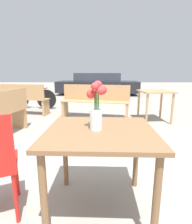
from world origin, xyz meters
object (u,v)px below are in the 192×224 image
(flower_vase, at_px, (96,108))
(bench_far, at_px, (19,98))
(table_front, at_px, (100,143))
(bicycle, at_px, (33,99))
(table_back, at_px, (155,96))
(bench_middle, at_px, (95,100))
(parked_car, at_px, (98,84))

(flower_vase, height_order, bench_far, flower_vase)
(table_front, distance_m, flower_vase, 0.28)
(bench_far, bearing_deg, bicycle, 84.99)
(table_front, height_order, table_back, table_back)
(bench_middle, relative_size, parked_car, 0.41)
(flower_vase, relative_size, bench_far, 0.23)
(bench_far, xyz_separation_m, table_back, (3.53, -0.65, 0.14))
(table_front, relative_size, bench_middle, 0.48)
(table_front, bearing_deg, bench_middle, 91.37)
(table_front, distance_m, bench_far, 4.10)
(table_front, xyz_separation_m, flower_vase, (-0.03, -0.00, 0.28))
(table_front, height_order, bench_middle, bench_middle)
(bench_far, height_order, table_back, bench_far)
(flower_vase, distance_m, bicycle, 4.80)
(table_back, distance_m, parked_car, 5.52)
(bench_middle, distance_m, bench_far, 2.14)
(flower_vase, bearing_deg, bench_far, 121.85)
(table_back, xyz_separation_m, parked_car, (-1.34, 5.36, -0.05))
(bench_far, bearing_deg, table_front, -57.78)
(bench_far, xyz_separation_m, bicycle, (0.07, 0.82, -0.13))
(bench_middle, xyz_separation_m, bench_far, (-2.11, 0.34, -0.01))
(table_back, xyz_separation_m, bicycle, (-3.46, 1.47, -0.27))
(bench_middle, xyz_separation_m, bicycle, (-2.04, 1.16, -0.14))
(table_front, bearing_deg, flower_vase, -178.74)
(bench_far, xyz_separation_m, parked_car, (2.19, 4.70, 0.09))
(bench_middle, bearing_deg, flower_vase, -89.19)
(bicycle, height_order, parked_car, parked_car)
(table_front, relative_size, table_back, 1.12)
(parked_car, bearing_deg, table_back, -75.96)
(table_back, bearing_deg, bench_middle, 167.68)
(table_front, bearing_deg, bicycle, 116.21)
(bench_middle, bearing_deg, parked_car, 89.09)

